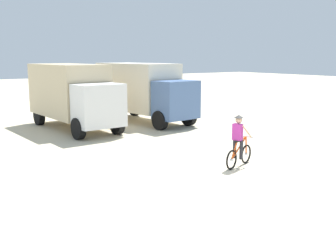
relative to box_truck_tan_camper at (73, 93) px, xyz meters
name	(u,v)px	position (x,y,z in m)	size (l,w,h in m)	color
ground_plane	(232,179)	(0.59, -11.23, -1.87)	(120.00, 120.00, 0.00)	beige
box_truck_tan_camper	(73,93)	(0.00, 0.00, 0.00)	(2.65, 6.84, 3.35)	#CCB78E
box_truck_cream_rv	(143,89)	(4.23, -0.08, 0.00)	(3.02, 6.95, 3.35)	beige
cyclist_orange_shirt	(239,143)	(1.78, -10.30, -1.03)	(1.67, 0.67, 1.82)	black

